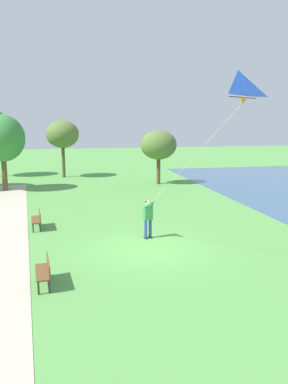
{
  "coord_description": "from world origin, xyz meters",
  "views": [
    {
      "loc": [
        -3.37,
        -15.06,
        5.23
      ],
      "look_at": [
        0.12,
        1.74,
        2.08
      ],
      "focal_mm": 36.48,
      "sensor_mm": 36.0,
      "label": 1
    }
  ],
  "objects_px": {
    "person_kite_flyer": "(148,216)",
    "tree_treeline_left": "(62,134)",
    "flying_kite": "(237,88)",
    "tree_lakeside_near": "(159,145)",
    "tree_treeline_center": "(2,138)",
    "park_bench_near_walkway": "(45,270)",
    "park_bench_far_walkway": "(37,218)"
  },
  "relations": [
    {
      "from": "flying_kite",
      "to": "park_bench_far_walkway",
      "type": "height_order",
      "value": "flying_kite"
    },
    {
      "from": "tree_treeline_left",
      "to": "person_kite_flyer",
      "type": "bearing_deg",
      "value": -80.0
    },
    {
      "from": "park_bench_far_walkway",
      "to": "tree_lakeside_near",
      "type": "bearing_deg",
      "value": 53.05
    },
    {
      "from": "flying_kite",
      "to": "tree_treeline_center",
      "type": "bearing_deg",
      "value": 116.69
    },
    {
      "from": "person_kite_flyer",
      "to": "tree_lakeside_near",
      "type": "height_order",
      "value": "tree_lakeside_near"
    },
    {
      "from": "park_bench_far_walkway",
      "to": "tree_treeline_center",
      "type": "xyz_separation_m",
      "value": [
        -3.02,
        11.36,
        3.41
      ]
    },
    {
      "from": "tree_treeline_center",
      "to": "person_kite_flyer",
      "type": "bearing_deg",
      "value": -60.39
    },
    {
      "from": "flying_kite",
      "to": "tree_lakeside_near",
      "type": "height_order",
      "value": "flying_kite"
    },
    {
      "from": "tree_treeline_left",
      "to": "flying_kite",
      "type": "bearing_deg",
      "value": -78.38
    },
    {
      "from": "park_bench_near_walkway",
      "to": "tree_lakeside_near",
      "type": "height_order",
      "value": "tree_lakeside_near"
    },
    {
      "from": "tree_lakeside_near",
      "to": "tree_treeline_left",
      "type": "distance_m",
      "value": 9.62
    },
    {
      "from": "tree_lakeside_near",
      "to": "tree_treeline_center",
      "type": "relative_size",
      "value": 0.78
    },
    {
      "from": "tree_treeline_left",
      "to": "tree_treeline_center",
      "type": "relative_size",
      "value": 0.92
    },
    {
      "from": "person_kite_flyer",
      "to": "park_bench_far_walkway",
      "type": "bearing_deg",
      "value": 151.59
    },
    {
      "from": "flying_kite",
      "to": "tree_treeline_left",
      "type": "relative_size",
      "value": 1.03
    },
    {
      "from": "person_kite_flyer",
      "to": "flying_kite",
      "type": "bearing_deg",
      "value": -72.11
    },
    {
      "from": "flying_kite",
      "to": "tree_treeline_center",
      "type": "height_order",
      "value": "flying_kite"
    },
    {
      "from": "park_bench_far_walkway",
      "to": "tree_treeline_left",
      "type": "relative_size",
      "value": 0.29
    },
    {
      "from": "tree_lakeside_near",
      "to": "tree_treeline_left",
      "type": "height_order",
      "value": "tree_treeline_left"
    },
    {
      "from": "person_kite_flyer",
      "to": "park_bench_near_walkway",
      "type": "bearing_deg",
      "value": -135.32
    },
    {
      "from": "park_bench_far_walkway",
      "to": "tree_treeline_center",
      "type": "relative_size",
      "value": 0.27
    },
    {
      "from": "flying_kite",
      "to": "tree_lakeside_near",
      "type": "distance_m",
      "value": 20.23
    },
    {
      "from": "park_bench_near_walkway",
      "to": "tree_treeline_center",
      "type": "height_order",
      "value": "tree_treeline_center"
    },
    {
      "from": "tree_treeline_center",
      "to": "park_bench_near_walkway",
      "type": "bearing_deg",
      "value": -78.74
    },
    {
      "from": "person_kite_flyer",
      "to": "park_bench_near_walkway",
      "type": "distance_m",
      "value": 6.12
    },
    {
      "from": "tree_lakeside_near",
      "to": "flying_kite",
      "type": "bearing_deg",
      "value": -97.04
    },
    {
      "from": "park_bench_far_walkway",
      "to": "tree_treeline_center",
      "type": "bearing_deg",
      "value": 104.88
    },
    {
      "from": "tree_lakeside_near",
      "to": "tree_treeline_left",
      "type": "relative_size",
      "value": 0.85
    },
    {
      "from": "tree_treeline_left",
      "to": "park_bench_near_walkway",
      "type": "bearing_deg",
      "value": -91.68
    },
    {
      "from": "person_kite_flyer",
      "to": "tree_treeline_left",
      "type": "xyz_separation_m",
      "value": [
        -3.61,
        20.44,
        2.92
      ]
    },
    {
      "from": "person_kite_flyer",
      "to": "flying_kite",
      "type": "height_order",
      "value": "flying_kite"
    },
    {
      "from": "park_bench_far_walkway",
      "to": "tree_treeline_left",
      "type": "height_order",
      "value": "tree_treeline_left"
    }
  ]
}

